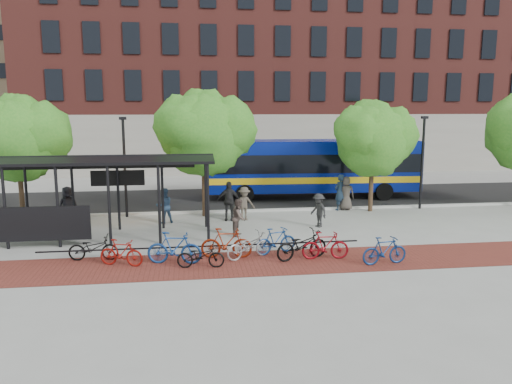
{
  "coord_description": "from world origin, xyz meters",
  "views": [
    {
      "loc": [
        -3.73,
        -22.29,
        5.6
      ],
      "look_at": [
        -0.61,
        0.97,
        1.6
      ],
      "focal_mm": 35.0,
      "sensor_mm": 36.0,
      "label": 1
    }
  ],
  "objects": [
    {
      "name": "bike_7",
      "position": [
        -0.5,
        -3.96,
        0.52
      ],
      "size": [
        1.8,
        1.06,
        1.04
      ],
      "primitive_type": "imported",
      "rotation": [
        0.0,
        0.0,
        1.92
      ],
      "color": "navy",
      "rests_on": "ground"
    },
    {
      "name": "lamp_post_right",
      "position": [
        9.0,
        3.6,
        2.75
      ],
      "size": [
        0.35,
        0.2,
        5.12
      ],
      "color": "black",
      "rests_on": "ground"
    },
    {
      "name": "pedestrian_2",
      "position": [
        -4.99,
        1.89,
        0.86
      ],
      "size": [
        1.0,
        0.88,
        1.73
      ],
      "primitive_type": "imported",
      "rotation": [
        0.0,
        0.0,
        3.46
      ],
      "color": "#22364F",
      "rests_on": "ground"
    },
    {
      "name": "ground",
      "position": [
        0.0,
        0.0,
        0.0
      ],
      "size": [
        160.0,
        160.0,
        0.0
      ],
      "primitive_type": "plane",
      "color": "#9E9E99",
      "rests_on": "ground"
    },
    {
      "name": "bike_8",
      "position": [
        0.34,
        -4.77,
        0.55
      ],
      "size": [
        2.23,
        1.35,
        1.11
      ],
      "primitive_type": "imported",
      "rotation": [
        0.0,
        0.0,
        1.89
      ],
      "color": "black",
      "rests_on": "ground"
    },
    {
      "name": "pedestrian_8",
      "position": [
        -1.62,
        -0.97,
        0.82
      ],
      "size": [
        0.86,
        0.97,
        1.64
      ],
      "primitive_type": "imported",
      "rotation": [
        0.0,
        0.0,
        1.22
      ],
      "color": "#50413B",
      "rests_on": "ground"
    },
    {
      "name": "bike_6",
      "position": [
        -1.59,
        -4.38,
        0.5
      ],
      "size": [
        1.99,
        1.4,
        0.99
      ],
      "primitive_type": "imported",
      "rotation": [
        0.0,
        0.0,
        2.01
      ],
      "color": "gray",
      "rests_on": "ground"
    },
    {
      "name": "bike_4",
      "position": [
        -3.41,
        -5.27,
        0.44
      ],
      "size": [
        1.71,
        0.71,
        0.88
      ],
      "primitive_type": "imported",
      "rotation": [
        0.0,
        0.0,
        1.49
      ],
      "color": "black",
      "rests_on": "ground"
    },
    {
      "name": "brick_strip",
      "position": [
        -2.0,
        -5.0,
        0.0
      ],
      "size": [
        24.0,
        3.0,
        0.01
      ],
      "primitive_type": "cube",
      "color": "maroon",
      "rests_on": "ground"
    },
    {
      "name": "lamp_post_left",
      "position": [
        -7.0,
        3.6,
        2.75
      ],
      "size": [
        0.35,
        0.2,
        5.12
      ],
      "color": "black",
      "rests_on": "ground"
    },
    {
      "name": "pedestrian_0",
      "position": [
        -9.46,
        1.77,
        0.96
      ],
      "size": [
        1.12,
        1.04,
        1.93
      ],
      "primitive_type": "imported",
      "rotation": [
        0.0,
        0.0,
        0.6
      ],
      "color": "black",
      "rests_on": "ground"
    },
    {
      "name": "building_tower",
      "position": [
        -16.0,
        40.0,
        15.0
      ],
      "size": [
        22.0,
        22.0,
        30.0
      ],
      "primitive_type": "cube",
      "color": "#7A664C",
      "rests_on": "ground"
    },
    {
      "name": "curb",
      "position": [
        0.0,
        4.0,
        0.06
      ],
      "size": [
        160.0,
        0.25,
        0.12
      ],
      "primitive_type": "cube",
      "color": "#B7B7B2",
      "rests_on": "ground"
    },
    {
      "name": "bus_shelter",
      "position": [
        -8.13,
        -0.48,
        3.0
      ],
      "size": [
        10.6,
        3.07,
        3.6
      ],
      "color": "black",
      "rests_on": "ground"
    },
    {
      "name": "building_brick",
      "position": [
        10.0,
        26.0,
        10.0
      ],
      "size": [
        55.0,
        14.0,
        20.0
      ],
      "primitive_type": "cube",
      "color": "maroon",
      "rests_on": "ground"
    },
    {
      "name": "pedestrian_4",
      "position": [
        -1.84,
        2.09,
        0.98
      ],
      "size": [
        1.2,
        0.62,
        1.97
      ],
      "primitive_type": "imported",
      "rotation": [
        0.0,
        0.0,
        6.16
      ],
      "color": "black",
      "rests_on": "ground"
    },
    {
      "name": "bus",
      "position": [
        3.79,
        7.86,
        2.06
      ],
      "size": [
        13.37,
        3.61,
        3.58
      ],
      "rotation": [
        0.0,
        0.0,
        -0.05
      ],
      "color": "navy",
      "rests_on": "ground"
    },
    {
      "name": "tree_c",
      "position": [
        6.09,
        3.35,
        4.05
      ],
      "size": [
        4.66,
        3.8,
        5.92
      ],
      "color": "#382619",
      "rests_on": "ground"
    },
    {
      "name": "bike_9",
      "position": [
        1.21,
        -4.88,
        0.53
      ],
      "size": [
        1.79,
        0.59,
        1.06
      ],
      "primitive_type": "imported",
      "rotation": [
        0.0,
        0.0,
        1.52
      ],
      "color": "maroon",
      "rests_on": "ground"
    },
    {
      "name": "asphalt_street",
      "position": [
        0.0,
        8.0,
        0.01
      ],
      "size": [
        160.0,
        8.0,
        0.01
      ],
      "primitive_type": "cube",
      "color": "black",
      "rests_on": "ground"
    },
    {
      "name": "bike_5",
      "position": [
        -2.42,
        -4.23,
        0.58
      ],
      "size": [
        1.97,
        0.77,
        1.16
      ],
      "primitive_type": "imported",
      "rotation": [
        0.0,
        0.0,
        1.45
      ],
      "color": "maroon",
      "rests_on": "ground"
    },
    {
      "name": "pedestrian_7",
      "position": [
        4.41,
        3.8,
        0.99
      ],
      "size": [
        0.86,
        0.79,
        1.98
      ],
      "primitive_type": "imported",
      "rotation": [
        0.0,
        0.0,
        3.71
      ],
      "color": "#1A2B3E",
      "rests_on": "ground"
    },
    {
      "name": "bike_11",
      "position": [
        3.16,
        -5.77,
        0.52
      ],
      "size": [
        1.76,
        0.69,
        1.03
      ],
      "primitive_type": "imported",
      "rotation": [
        0.0,
        0.0,
        1.69
      ],
      "color": "navy",
      "rests_on": "ground"
    },
    {
      "name": "bike_3",
      "position": [
        -4.34,
        -4.71,
        0.6
      ],
      "size": [
        2.05,
        0.91,
        1.19
      ],
      "primitive_type": "imported",
      "rotation": [
        0.0,
        0.0,
        1.39
      ],
      "color": "navy",
      "rests_on": "ground"
    },
    {
      "name": "tree_b",
      "position": [
        -2.9,
        3.35,
        4.46
      ],
      "size": [
        5.15,
        4.2,
        6.47
      ],
      "color": "#382619",
      "rests_on": "ground"
    },
    {
      "name": "pedestrian_3",
      "position": [
        -1.05,
        2.06,
        0.84
      ],
      "size": [
        1.17,
        0.8,
        1.68
      ],
      "primitive_type": "imported",
      "rotation": [
        0.0,
        0.0,
        0.17
      ],
      "color": "#4F463A",
      "rests_on": "ground"
    },
    {
      "name": "pedestrian_6",
      "position": [
        4.77,
        3.8,
        0.93
      ],
      "size": [
        0.99,
        0.72,
        1.86
      ],
      "primitive_type": "imported",
      "rotation": [
        0.0,
        0.0,
        2.99
      ],
      "color": "#48413A",
      "rests_on": "ground"
    },
    {
      "name": "bike_0",
      "position": [
        -7.32,
        -3.87,
        0.48
      ],
      "size": [
        1.86,
        0.77,
        0.96
      ],
      "primitive_type": "imported",
      "rotation": [
        0.0,
        0.0,
        1.5
      ],
      "color": "black",
      "rests_on": "ground"
    },
    {
      "name": "pedestrian_9",
      "position": [
        2.26,
        0.13,
        0.8
      ],
      "size": [
        0.97,
        1.18,
        1.6
      ],
      "primitive_type": "imported",
      "rotation": [
        0.0,
        0.0,
        5.14
      ],
      "color": "#262626",
      "rests_on": "ground"
    },
    {
      "name": "bike_1",
      "position": [
        -6.21,
        -4.68,
        0.49
      ],
      "size": [
        1.69,
        0.96,
        0.98
      ],
      "primitive_type": "imported",
      "rotation": [
        0.0,
        0.0,
        1.24
      ],
      "color": "maroon",
      "rests_on": "ground"
    },
    {
      "name": "tree_a",
      "position": [
        -11.91,
        3.35,
        4.24
      ],
      "size": [
        4.9,
        4.0,
        6.18
      ],
      "color": "#382619",
      "rests_on": "ground"
    },
    {
      "name": "bike_rack_rail",
      "position": [
        -3.3,
        -4.1,
        0.0
      ],
      "size": [
        12.0,
        0.05,
        0.95
      ],
      "primitive_type": "cube",
      "color": "black",
      "rests_on": "ground"
    }
  ]
}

